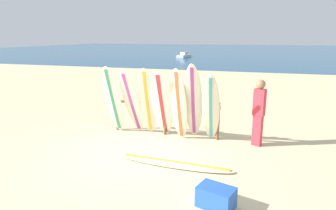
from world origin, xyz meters
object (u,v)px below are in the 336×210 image
at_px(surfboard_leaning_center, 162,104).
at_px(surfboard_leaning_center_right, 179,105).
at_px(cooler_box, 216,197).
at_px(small_boat_offshore, 184,55).
at_px(surfboard_leaning_right, 193,102).
at_px(surfboard_leaning_far_right, 211,109).
at_px(surfboard_lying_on_sand, 175,163).
at_px(surfboard_leaning_far_left, 113,100).
at_px(surfboard_leaning_center_left, 148,102).
at_px(surfboard_rack, 165,111).
at_px(beachgoer_standing, 259,110).
at_px(surfboard_leaning_left, 132,102).

relative_size(surfboard_leaning_center, surfboard_leaning_center_right, 0.96).
height_order(surfboard_leaning_center_right, cooler_box, surfboard_leaning_center_right).
bearing_deg(surfboard_leaning_center, small_boat_offshore, 102.84).
bearing_deg(surfboard_leaning_center, surfboard_leaning_right, 1.72).
height_order(surfboard_leaning_right, surfboard_leaning_far_right, surfboard_leaning_right).
bearing_deg(surfboard_leaning_center, surfboard_lying_on_sand, -62.62).
bearing_deg(surfboard_leaning_far_left, surfboard_leaning_center_left, 5.27).
xyz_separation_m(surfboard_leaning_center_left, surfboard_leaning_right, (1.31, 0.01, 0.08)).
height_order(surfboard_leaning_far_left, small_boat_offshore, surfboard_leaning_far_left).
xyz_separation_m(surfboard_rack, surfboard_leaning_right, (0.89, -0.28, 0.39)).
relative_size(surfboard_rack, small_boat_offshore, 1.04).
distance_m(surfboard_leaning_right, surfboard_lying_on_sand, 1.95).
xyz_separation_m(surfboard_rack, surfboard_leaning_center_right, (0.52, -0.40, 0.32)).
xyz_separation_m(surfboard_leaning_center_right, surfboard_leaning_far_right, (0.86, 0.03, -0.05)).
height_order(surfboard_leaning_right, surfboard_lying_on_sand, surfboard_leaning_right).
bearing_deg(surfboard_leaning_center_left, beachgoer_standing, 3.16).
xyz_separation_m(surfboard_leaning_center_right, surfboard_lying_on_sand, (0.32, -1.52, -0.98)).
relative_size(beachgoer_standing, small_boat_offshore, 0.58).
height_order(surfboard_lying_on_sand, small_boat_offshore, small_boat_offshore).
bearing_deg(surfboard_lying_on_sand, surfboard_leaning_center, 117.38).
height_order(surfboard_leaning_left, beachgoer_standing, surfboard_leaning_left).
xyz_separation_m(surfboard_leaning_center_left, surfboard_lying_on_sand, (1.27, -1.62, -0.98)).
distance_m(surfboard_leaning_left, small_boat_offshore, 32.46).
height_order(small_boat_offshore, cooler_box, small_boat_offshore).
height_order(surfboard_lying_on_sand, beachgoer_standing, beachgoer_standing).
bearing_deg(surfboard_leaning_center_left, surfboard_leaning_right, 0.61).
height_order(surfboard_leaning_far_right, cooler_box, surfboard_leaning_far_right).
bearing_deg(surfboard_leaning_far_right, surfboard_leaning_center_left, 177.86).
bearing_deg(surfboard_leaning_center_left, surfboard_leaning_far_left, -174.73).
bearing_deg(surfboard_rack, surfboard_leaning_center_left, -145.12).
bearing_deg(beachgoer_standing, surfboard_lying_on_sand, -134.30).
distance_m(surfboard_rack, surfboard_lying_on_sand, 2.20).
distance_m(surfboard_leaning_far_left, surfboard_leaning_left, 0.55).
relative_size(surfboard_leaning_center_left, beachgoer_standing, 1.16).
xyz_separation_m(surfboard_rack, surfboard_leaning_left, (-0.91, -0.29, 0.28)).
height_order(surfboard_leaning_center_left, surfboard_lying_on_sand, surfboard_leaning_center_left).
xyz_separation_m(surfboard_leaning_left, surfboard_lying_on_sand, (1.75, -1.62, -0.94)).
height_order(surfboard_leaning_far_left, surfboard_leaning_left, surfboard_leaning_far_left).
xyz_separation_m(small_boat_offshore, cooler_box, (9.20, -34.85, -0.08)).
bearing_deg(surfboard_leaning_left, surfboard_leaning_center_left, -0.33).
bearing_deg(surfboard_leaning_far_left, small_boat_offshore, 100.29).
bearing_deg(surfboard_leaning_far_right, surfboard_leaning_center, 177.70).
height_order(surfboard_leaning_center_left, surfboard_leaning_far_right, surfboard_leaning_center_left).
bearing_deg(surfboard_leaning_left, small_boat_offshore, 101.26).
bearing_deg(surfboard_rack, cooler_box, -59.49).
bearing_deg(surfboard_leaning_far_right, surfboard_leaning_far_left, -179.46).
bearing_deg(surfboard_rack, surfboard_leaning_left, -162.12).
xyz_separation_m(surfboard_leaning_left, surfboard_leaning_far_right, (2.29, -0.07, -0.00)).
relative_size(surfboard_leaning_far_left, surfboard_leaning_far_right, 1.05).
relative_size(surfboard_leaning_center_right, surfboard_leaning_right, 0.93).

